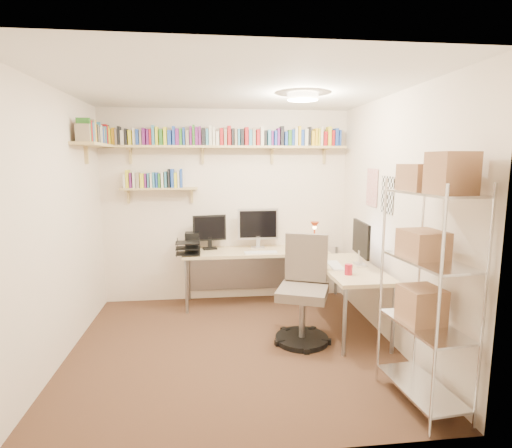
{
  "coord_description": "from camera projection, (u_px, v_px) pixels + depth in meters",
  "views": [
    {
      "loc": [
        -0.21,
        -3.75,
        1.84
      ],
      "look_at": [
        0.28,
        0.55,
        1.16
      ],
      "focal_mm": 28.0,
      "sensor_mm": 36.0,
      "label": 1
    }
  ],
  "objects": [
    {
      "name": "ground",
      "position": [
        234.0,
        347.0,
        3.99
      ],
      "size": [
        3.2,
        3.2,
        0.0
      ],
      "primitive_type": "plane",
      "color": "#3E281A",
      "rests_on": "ground"
    },
    {
      "name": "wire_rack",
      "position": [
        428.0,
        247.0,
        2.9
      ],
      "size": [
        0.42,
        0.77,
        1.9
      ],
      "rotation": [
        0.0,
        0.0,
        0.09
      ],
      "color": "silver",
      "rests_on": "ground"
    },
    {
      "name": "office_chair",
      "position": [
        303.0,
        297.0,
        4.11
      ],
      "size": [
        0.63,
        0.63,
        1.09
      ],
      "rotation": [
        0.0,
        0.0,
        -0.38
      ],
      "color": "black",
      "rests_on": "ground"
    },
    {
      "name": "corner_desk",
      "position": [
        268.0,
        255.0,
        4.89
      ],
      "size": [
        2.19,
        1.85,
        1.24
      ],
      "color": "#CDB185",
      "rests_on": "ground"
    },
    {
      "name": "room_shell",
      "position": [
        233.0,
        193.0,
        3.75
      ],
      "size": [
        3.24,
        3.04,
        2.52
      ],
      "color": "#F4DCC6",
      "rests_on": "ground"
    },
    {
      "name": "wall_shelves",
      "position": [
        193.0,
        146.0,
        4.9
      ],
      "size": [
        3.12,
        1.09,
        0.8
      ],
      "color": "#DCC37C",
      "rests_on": "ground"
    }
  ]
}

